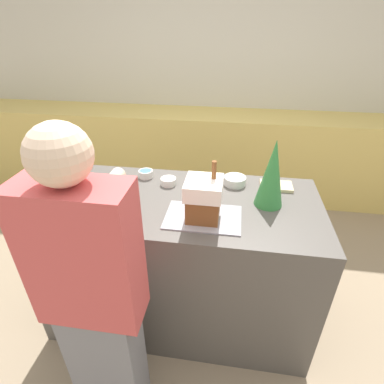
% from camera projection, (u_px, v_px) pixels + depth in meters
% --- Properties ---
extents(ground_plane, '(12.00, 12.00, 0.00)m').
position_uv_depth(ground_plane, '(181.00, 308.00, 2.22)').
color(ground_plane, gray).
extents(wall_back, '(8.00, 0.05, 2.60)m').
position_uv_depth(wall_back, '(213.00, 75.00, 3.41)').
color(wall_back, beige).
rests_on(wall_back, ground_plane).
extents(back_cabinet_block, '(6.00, 0.60, 0.95)m').
position_uv_depth(back_cabinet_block, '(208.00, 153.00, 3.54)').
color(back_cabinet_block, '#DBBC60').
rests_on(back_cabinet_block, ground_plane).
extents(kitchen_island, '(1.66, 0.76, 0.94)m').
position_uv_depth(kitchen_island, '(180.00, 260.00, 1.98)').
color(kitchen_island, '#514C47').
rests_on(kitchen_island, ground_plane).
extents(baking_tray, '(0.40, 0.27, 0.01)m').
position_uv_depth(baking_tray, '(203.00, 217.00, 1.59)').
color(baking_tray, '#9E9EA8').
rests_on(baking_tray, kitchen_island).
extents(gingerbread_house, '(0.19, 0.19, 0.31)m').
position_uv_depth(gingerbread_house, '(204.00, 198.00, 1.53)').
color(gingerbread_house, brown).
rests_on(gingerbread_house, baking_tray).
extents(decorative_tree, '(0.16, 0.16, 0.39)m').
position_uv_depth(decorative_tree, '(272.00, 174.00, 1.61)').
color(decorative_tree, '#33843D').
rests_on(decorative_tree, kitchen_island).
extents(candy_bowl_far_left, '(0.09, 0.09, 0.05)m').
position_uv_depth(candy_bowl_far_left, '(146.00, 174.00, 1.98)').
color(candy_bowl_far_left, silver).
rests_on(candy_bowl_far_left, kitchen_island).
extents(candy_bowl_near_tray_right, '(0.14, 0.14, 0.05)m').
position_uv_depth(candy_bowl_near_tray_right, '(235.00, 180.00, 1.89)').
color(candy_bowl_near_tray_right, silver).
rests_on(candy_bowl_near_tray_right, kitchen_island).
extents(candy_bowl_behind_tray, '(0.14, 0.14, 0.05)m').
position_uv_depth(candy_bowl_behind_tray, '(116.00, 189.00, 1.81)').
color(candy_bowl_behind_tray, silver).
rests_on(candy_bowl_behind_tray, kitchen_island).
extents(candy_bowl_front_corner, '(0.10, 0.10, 0.05)m').
position_uv_depth(candy_bowl_front_corner, '(92.00, 186.00, 1.83)').
color(candy_bowl_front_corner, silver).
rests_on(candy_bowl_front_corner, kitchen_island).
extents(candy_bowl_center_rear, '(0.10, 0.10, 0.04)m').
position_uv_depth(candy_bowl_center_rear, '(168.00, 181.00, 1.90)').
color(candy_bowl_center_rear, white).
rests_on(candy_bowl_center_rear, kitchen_island).
extents(cookbook, '(0.20, 0.13, 0.02)m').
position_uv_depth(cookbook, '(276.00, 186.00, 1.87)').
color(cookbook, '#CCB78C').
rests_on(cookbook, kitchen_island).
extents(mug, '(0.09, 0.09, 0.09)m').
position_uv_depth(mug, '(55.00, 206.00, 1.60)').
color(mug, white).
rests_on(mug, kitchen_island).
extents(person, '(0.42, 0.53, 1.60)m').
position_uv_depth(person, '(95.00, 301.00, 1.26)').
color(person, slate).
rests_on(person, ground_plane).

